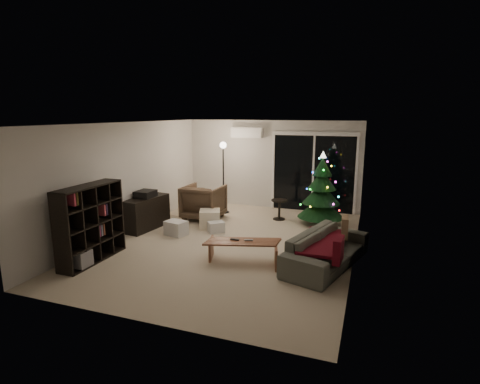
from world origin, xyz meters
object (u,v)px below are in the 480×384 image
Objects in this scene: armchair at (204,202)px; christmas_tree at (322,189)px; bookshelf at (83,223)px; media_cabinet at (146,213)px; sofa at (327,249)px; coffee_table at (243,252)px.

christmas_tree is at bearing -171.51° from armchair.
bookshelf is 2.07m from media_cabinet.
sofa is 2.59m from christmas_tree.
christmas_tree is at bearing 27.14° from sofa.
sofa is at bearing -79.80° from christmas_tree.
bookshelf reaches higher than sofa.
coffee_table is (2.84, 0.84, -0.51)m from bookshelf.
armchair is 3.94m from sofa.
media_cabinet is 0.67× the size of christmas_tree.
christmas_tree is (3.85, 3.70, 0.19)m from bookshelf.
armchair is at bearing 63.19° from bookshelf.
armchair is 3.00m from christmas_tree.
sofa is at bearing -3.74° from media_cabinet.
christmas_tree is (3.85, 1.66, 0.53)m from media_cabinet.
sofa is at bearing 148.76° from armchair.
armchair is at bearing 59.77° from media_cabinet.
coffee_table is at bearing 121.52° from sofa.
bookshelf is 0.79× the size of christmas_tree.
armchair is 0.54× the size of christmas_tree.
media_cabinet reaches higher than sofa.
armchair is at bearing 111.97° from coffee_table.
media_cabinet is 4.23m from christmas_tree.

